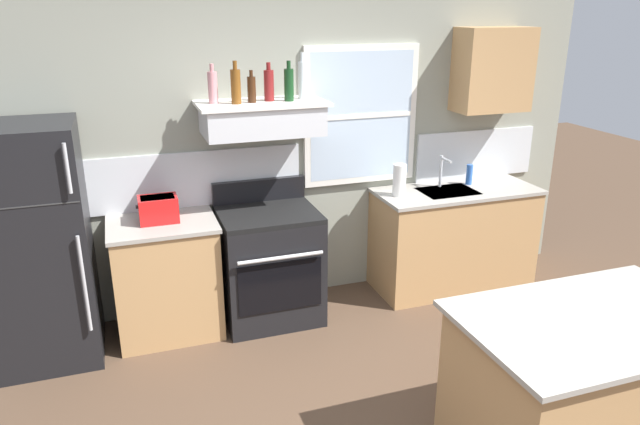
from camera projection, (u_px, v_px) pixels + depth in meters
name	position (u px, v px, depth m)	size (l,w,h in m)	color
back_wall	(289.00, 143.00, 4.84)	(5.40, 0.11, 2.70)	gray
refrigerator	(36.00, 246.00, 4.07)	(0.70, 0.72, 1.70)	black
counter_left_of_stove	(167.00, 277.00, 4.52)	(0.79, 0.63, 0.91)	tan
toaster	(158.00, 209.00, 4.34)	(0.30, 0.20, 0.19)	red
stove_range	(269.00, 264.00, 4.73)	(0.76, 0.69, 1.09)	black
range_hood_shelf	(262.00, 118.00, 4.43)	(0.96, 0.52, 0.24)	silver
bottle_rose_pink	(213.00, 87.00, 4.26)	(0.07, 0.07, 0.28)	#C67F84
bottle_amber_wine	(236.00, 86.00, 4.25)	(0.07, 0.07, 0.31)	brown
bottle_brown_stout	(252.00, 89.00, 4.31)	(0.06, 0.06, 0.23)	#381E0F
bottle_red_label_wine	(269.00, 85.00, 4.38)	(0.07, 0.07, 0.28)	maroon
bottle_dark_green_wine	(289.00, 84.00, 4.37)	(0.07, 0.07, 0.29)	#143819
bottle_clear_tall	(302.00, 79.00, 4.49)	(0.06, 0.06, 0.34)	silver
counter_right_with_sink	(453.00, 238.00, 5.29)	(1.43, 0.63, 0.91)	tan
sink_faucet	(442.00, 168.00, 5.13)	(0.03, 0.17, 0.28)	silver
paper_towel_roll	(399.00, 180.00, 4.92)	(0.11, 0.11, 0.27)	white
dish_soap_bottle	(469.00, 174.00, 5.25)	(0.06, 0.06, 0.18)	blue
kitchen_island	(585.00, 392.00, 3.18)	(1.40, 0.90, 0.91)	tan
upper_cabinet_right	(493.00, 70.00, 5.04)	(0.64, 0.32, 0.70)	tan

